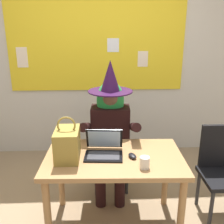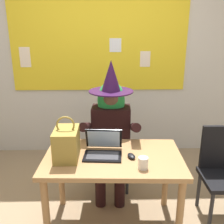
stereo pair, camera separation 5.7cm
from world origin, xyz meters
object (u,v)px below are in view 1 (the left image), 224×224
(coffee_mug, at_px, (145,163))
(chair_extra_corner, at_px, (222,167))
(computer_mouse, at_px, (132,156))
(handbag, at_px, (67,144))
(desk_main, at_px, (114,166))
(chair_at_desk, at_px, (110,144))
(person_costumed, at_px, (110,124))
(laptop, at_px, (104,149))

(coffee_mug, distance_m, chair_extra_corner, 0.95)
(computer_mouse, bearing_deg, coffee_mug, -83.12)
(chair_extra_corner, bearing_deg, handbag, -82.10)
(desk_main, relative_size, chair_at_desk, 1.36)
(desk_main, relative_size, chair_extra_corner, 1.37)
(desk_main, distance_m, chair_at_desk, 0.73)
(desk_main, distance_m, coffee_mug, 0.35)
(computer_mouse, height_order, handbag, handbag)
(person_costumed, bearing_deg, laptop, -5.27)
(chair_at_desk, relative_size, coffee_mug, 9.51)
(desk_main, xyz_separation_m, laptop, (-0.09, 0.04, 0.15))
(desk_main, height_order, computer_mouse, computer_mouse)
(laptop, bearing_deg, handbag, -165.04)
(desk_main, bearing_deg, chair_at_desk, 90.40)
(computer_mouse, height_order, coffee_mug, coffee_mug)
(person_costumed, height_order, computer_mouse, person_costumed)
(desk_main, xyz_separation_m, chair_at_desk, (-0.00, 0.72, -0.12))
(laptop, bearing_deg, chair_extra_corner, 10.09)
(handbag, bearing_deg, chair_at_desk, 62.20)
(handbag, xyz_separation_m, chair_extra_corner, (1.46, 0.18, -0.36))
(laptop, xyz_separation_m, coffee_mug, (0.32, -0.25, -0.00))
(laptop, xyz_separation_m, handbag, (-0.31, -0.06, 0.09))
(chair_at_desk, distance_m, handbag, 0.91)
(chair_at_desk, bearing_deg, person_costumed, -1.94)
(laptop, relative_size, chair_extra_corner, 0.39)
(chair_at_desk, bearing_deg, coffee_mug, 12.84)
(laptop, relative_size, computer_mouse, 3.34)
(handbag, bearing_deg, computer_mouse, -1.90)
(chair_extra_corner, bearing_deg, person_costumed, -111.49)
(computer_mouse, relative_size, handbag, 0.28)
(desk_main, height_order, handbag, handbag)
(desk_main, bearing_deg, computer_mouse, -14.31)
(laptop, height_order, computer_mouse, laptop)
(chair_at_desk, bearing_deg, chair_extra_corner, 60.86)
(desk_main, relative_size, laptop, 3.53)
(chair_at_desk, bearing_deg, desk_main, -0.96)
(desk_main, distance_m, handbag, 0.46)
(laptop, distance_m, coffee_mug, 0.41)
(desk_main, height_order, laptop, laptop)
(chair_at_desk, xyz_separation_m, computer_mouse, (0.16, -0.76, 0.23))
(chair_at_desk, bearing_deg, computer_mouse, 10.61)
(desk_main, xyz_separation_m, coffee_mug, (0.23, -0.22, 0.15))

